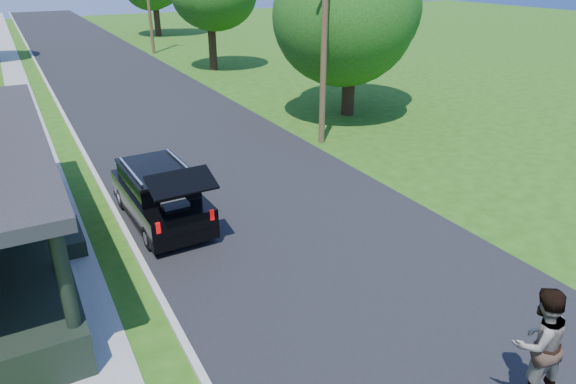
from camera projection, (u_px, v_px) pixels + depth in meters
ground at (391, 311)px, 10.53m from camera, size 140.00×140.00×0.00m
street at (144, 101)px, 26.56m from camera, size 8.00×120.00×0.02m
curb at (61, 110)px, 24.79m from camera, size 0.15×120.00×0.12m
sidewalk at (26, 115)px, 24.12m from camera, size 1.30×120.00×0.03m
black_suv at (160, 195)px, 13.91m from camera, size 1.81×4.44×2.05m
skateboarder at (538, 342)px, 7.67m from camera, size 1.04×0.89×1.86m
utility_pole_near at (324, 43)px, 18.87m from camera, size 1.40×0.58×7.40m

